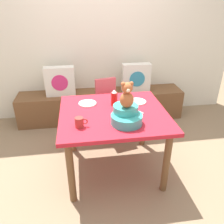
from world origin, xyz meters
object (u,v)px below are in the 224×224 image
pillow_floral_left (60,81)px  dining_table (113,121)px  teddy_bear (127,96)px  dinner_plate_near (87,103)px  dinner_plate_far (137,102)px  highchair (109,99)px  infant_seat_teal (126,116)px  coffee_mug (80,122)px  pillow_floral_right (136,78)px  ketchup_bottle (114,98)px

pillow_floral_left → dining_table: (0.62, -1.24, -0.05)m
teddy_bear → dinner_plate_near: teddy_bear is taller
dinner_plate_near → dinner_plate_far: 0.57m
dining_table → dinner_plate_far: size_ratio=5.56×
highchair → dinner_plate_near: 0.69m
infant_seat_teal → coffee_mug: bearing=-177.6°
pillow_floral_right → dinner_plate_near: (-0.81, -0.99, 0.07)m
highchair → infant_seat_teal: 1.09m
pillow_floral_right → highchair: bearing=-139.8°
highchair → dinner_plate_near: (-0.32, -0.58, 0.22)m
pillow_floral_left → pillow_floral_right: bearing=0.0°
teddy_bear → highchair: bearing=91.5°
ketchup_bottle → infant_seat_teal: bearing=-82.4°
dining_table → teddy_bear: (0.09, -0.23, 0.38)m
pillow_floral_left → infant_seat_teal: same height
pillow_floral_left → dinner_plate_near: 1.06m
highchair → pillow_floral_left: bearing=148.5°
dining_table → dinner_plate_near: bearing=136.5°
pillow_floral_left → infant_seat_teal: 1.63m
pillow_floral_right → ketchup_bottle: 1.20m
dining_table → teddy_bear: 0.46m
pillow_floral_left → highchair: bearing=-31.5°
dining_table → infant_seat_teal: (0.09, -0.23, 0.18)m
coffee_mug → pillow_floral_right: bearing=58.7°
ketchup_bottle → dining_table: bearing=-101.7°
teddy_bear → dinner_plate_near: size_ratio=1.25×
pillow_floral_right → teddy_bear: teddy_bear is taller
pillow_floral_right → dining_table: pillow_floral_right is taller
pillow_floral_left → ketchup_bottle: ketchup_bottle is taller
pillow_floral_left → coffee_mug: 1.51m
pillow_floral_right → coffee_mug: 1.74m
pillow_floral_left → dining_table: 1.38m
teddy_bear → ketchup_bottle: bearing=97.6°
infant_seat_teal → ketchup_bottle: bearing=97.6°
dinner_plate_near → dining_table: bearing=-43.5°
coffee_mug → infant_seat_teal: bearing=2.4°
dining_table → dinner_plate_far: (0.31, 0.21, 0.11)m
dining_table → highchair: highchair is taller
infant_seat_teal → dinner_plate_near: infant_seat_teal is taller
infant_seat_teal → teddy_bear: bearing=-90.0°
pillow_floral_right → dinner_plate_near: bearing=-129.2°
dinner_plate_far → pillow_floral_right: bearing=76.7°
dining_table → ketchup_bottle: 0.26m
pillow_floral_left → dinner_plate_far: bearing=-47.9°
infant_seat_teal → dining_table: bearing=110.5°
dining_table → ketchup_bottle: bearing=78.3°
highchair → infant_seat_teal: bearing=-88.5°
infant_seat_teal → coffee_mug: infant_seat_teal is taller
ketchup_bottle → pillow_floral_right: bearing=64.2°
dining_table → teddy_bear: teddy_bear is taller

